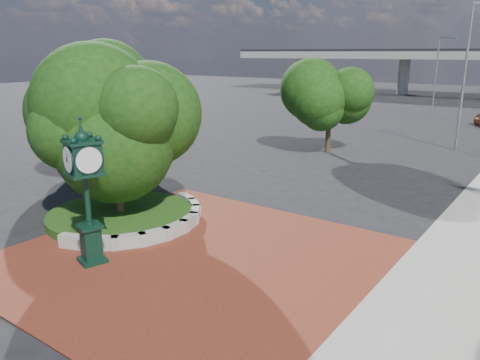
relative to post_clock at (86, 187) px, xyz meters
name	(u,v)px	position (x,y,z in m)	size (l,w,h in m)	color
ground	(211,247)	(2.46, 3.38, -2.71)	(200.00, 200.00, 0.00)	black
plaza	(193,256)	(2.46, 2.38, -2.69)	(12.00, 12.00, 0.04)	maroon
planter_wall	(159,225)	(-0.24, 3.38, -2.44)	(2.96, 6.77, 0.54)	#9E9B93
grass_bed	(121,216)	(-2.54, 3.38, -2.51)	(6.10, 6.10, 0.40)	#204513
tree_planter	(115,134)	(-2.54, 3.38, 1.02)	(5.20, 5.20, 6.33)	#38281C
tree_northwest	(93,102)	(-10.54, 8.38, 1.42)	(5.60, 5.60, 6.93)	#38281C
tree_street	(329,107)	(-1.54, 21.38, 0.53)	(4.40, 4.40, 5.45)	#38281C
post_clock	(86,187)	(0.00, 0.00, 0.00)	(1.23, 1.23, 4.93)	black
street_lamp_near	(469,66)	(5.93, 27.85, 3.31)	(2.17, 1.12, 10.26)	slate
street_lamp_far	(438,71)	(-0.22, 44.90, 2.28)	(1.86, 0.73, 8.51)	slate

